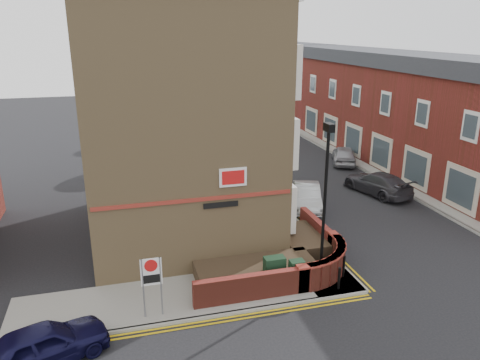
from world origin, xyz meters
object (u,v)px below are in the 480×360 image
object	(u,v)px
navy_hatchback	(44,344)
silver_car_near	(307,196)
utility_cabinet_large	(274,271)
lamppost	(325,204)
zone_sign	(152,277)

from	to	relation	value
navy_hatchback	silver_car_near	distance (m)	16.10
utility_cabinet_large	silver_car_near	bearing A→B (deg)	58.91
utility_cabinet_large	lamppost	bearing A→B (deg)	-3.01
utility_cabinet_large	navy_hatchback	bearing A→B (deg)	-164.60
lamppost	navy_hatchback	distance (m)	10.55
utility_cabinet_large	zone_sign	xyz separation A→B (m)	(-4.70, -0.80, 0.92)
utility_cabinet_large	silver_car_near	world-z (taller)	utility_cabinet_large
navy_hatchback	utility_cabinet_large	bearing A→B (deg)	-96.82
navy_hatchback	zone_sign	bearing A→B (deg)	-89.37
lamppost	utility_cabinet_large	xyz separation A→B (m)	(-1.90, 0.10, -2.62)
utility_cabinet_large	navy_hatchback	xyz separation A→B (m)	(-8.07, -2.22, -0.07)
utility_cabinet_large	zone_sign	size ratio (longest dim) A/B	0.55
utility_cabinet_large	navy_hatchback	size ratio (longest dim) A/B	0.31
utility_cabinet_large	zone_sign	bearing A→B (deg)	-170.31
lamppost	navy_hatchback	bearing A→B (deg)	-167.98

